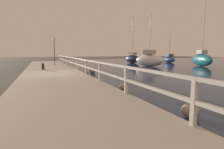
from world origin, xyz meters
TOP-DOWN VIEW (x-y plane):
  - ground_plane at (0.00, 0.00)m, footprint 120.00×120.00m
  - dock_walkway at (0.00, 0.00)m, footprint 4.13×36.00m
  - railing at (1.97, 0.00)m, footprint 0.10×32.50m
  - boulder_far_strip at (2.95, -9.32)m, footprint 0.52×0.47m
  - boulder_downstream at (2.73, -5.50)m, footprint 0.38×0.35m
  - boulder_water_edge at (3.31, 1.75)m, footprint 0.55×0.50m
  - boulder_upstream at (2.58, 1.09)m, footprint 0.38×0.34m
  - mooring_bollard at (-0.64, 3.02)m, footprint 0.22×0.22m
  - dock_lamp at (0.73, 8.73)m, footprint 0.30×0.30m
  - sailboat_teal at (18.47, 3.83)m, footprint 2.66×4.75m
  - sailboat_blue at (20.18, 12.06)m, footprint 2.07×3.71m
  - sailboat_navy at (13.30, 12.83)m, footprint 1.60×3.55m
  - sailboat_white at (12.07, 6.12)m, footprint 3.05×4.31m

SIDE VIEW (x-z plane):
  - ground_plane at x=0.00m, z-range 0.00..0.00m
  - boulder_upstream at x=2.58m, z-range 0.00..0.28m
  - boulder_downstream at x=2.73m, z-range 0.00..0.29m
  - dock_walkway at x=0.00m, z-range 0.00..0.33m
  - boulder_far_strip at x=2.95m, z-range 0.00..0.39m
  - boulder_water_edge at x=3.31m, z-range 0.00..0.41m
  - mooring_bollard at x=-0.64m, z-range 0.33..0.88m
  - sailboat_blue at x=20.18m, z-range -1.98..3.23m
  - sailboat_navy at x=13.30m, z-range -2.96..4.51m
  - sailboat_white at x=12.07m, z-range -2.46..4.17m
  - sailboat_teal at x=18.47m, z-range -3.19..4.97m
  - railing at x=1.97m, z-range 0.51..1.49m
  - dock_lamp at x=0.73m, z-range 1.19..4.26m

